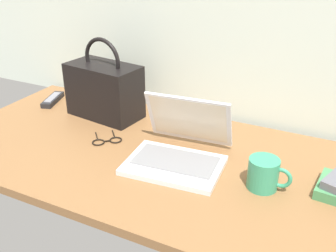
% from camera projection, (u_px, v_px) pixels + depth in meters
% --- Properties ---
extents(desk, '(1.60, 0.76, 0.03)m').
position_uv_depth(desk, '(156.00, 158.00, 1.37)').
color(desk, brown).
rests_on(desk, ground).
extents(laptop, '(0.33, 0.32, 0.21)m').
position_uv_depth(laptop, '(179.00, 149.00, 1.31)').
color(laptop, silver).
rests_on(laptop, desk).
extents(coffee_mug, '(0.13, 0.09, 0.10)m').
position_uv_depth(coffee_mug, '(264.00, 174.00, 1.16)').
color(coffee_mug, '#338C66').
rests_on(coffee_mug, desk).
extents(remote_control_near, '(0.09, 0.17, 0.02)m').
position_uv_depth(remote_control_near, '(53.00, 100.00, 1.78)').
color(remote_control_near, black).
rests_on(remote_control_near, desk).
extents(eyeglasses, '(0.14, 0.14, 0.01)m').
position_uv_depth(eyeglasses, '(107.00, 141.00, 1.45)').
color(eyeglasses, black).
rests_on(eyeglasses, desk).
extents(handbag, '(0.32, 0.20, 0.33)m').
position_uv_depth(handbag, '(104.00, 89.00, 1.61)').
color(handbag, black).
rests_on(handbag, desk).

